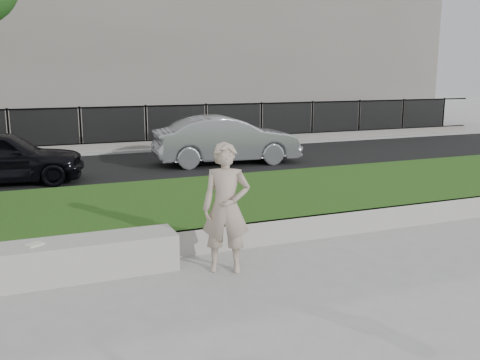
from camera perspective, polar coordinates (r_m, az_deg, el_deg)
name	(u,v)px	position (r m, az deg, el deg)	size (l,w,h in m)	color
ground	(228,277)	(7.36, -1.31, -10.33)	(90.00, 90.00, 0.00)	gray
grass_bank	(170,211)	(10.02, -7.52, -3.27)	(34.00, 4.00, 0.40)	#16360D
grass_kerb	(203,241)	(8.21, -3.95, -6.52)	(34.00, 0.08, 0.40)	#9C9A92
street	(118,171)	(15.32, -12.84, 0.98)	(34.00, 7.00, 0.04)	black
far_pavement	(96,148)	(19.72, -15.08, 3.28)	(34.00, 3.00, 0.12)	gray
iron_fence	(100,138)	(18.67, -14.74, 4.35)	(32.00, 0.30, 1.50)	slate
building_facade	(70,21)	(26.59, -17.72, 15.83)	(34.00, 10.00, 10.00)	#6B645D
stone_bench	(84,258)	(7.62, -16.35, -7.96)	(2.52, 0.63, 0.52)	#9C9A92
man	(226,208)	(7.33, -1.50, -3.00)	(0.66, 0.43, 1.80)	tan
book	(34,245)	(7.49, -21.10, -6.44)	(0.21, 0.16, 0.02)	beige
car_dark	(0,157)	(14.22, -24.23, 2.26)	(1.57, 3.90, 1.33)	black
car_silver	(227,140)	(15.90, -1.44, 4.29)	(1.50, 4.29, 1.41)	gray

